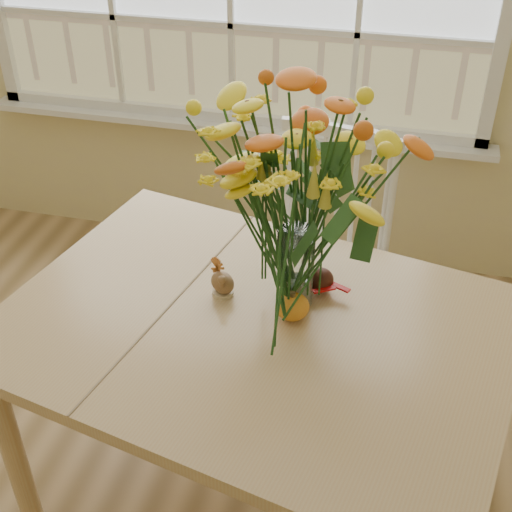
# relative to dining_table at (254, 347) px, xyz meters

# --- Properties ---
(dining_table) EXTENTS (1.61, 1.30, 0.76)m
(dining_table) POSITION_rel_dining_table_xyz_m (0.00, 0.00, 0.00)
(dining_table) COLOR tan
(dining_table) RESTS_ON floor
(windsor_chair) EXTENTS (0.54, 0.52, 0.98)m
(windsor_chair) POSITION_rel_dining_table_xyz_m (0.10, 0.75, -0.12)
(windsor_chair) COLOR white
(windsor_chair) RESTS_ON floor
(flower_vase) EXTENTS (0.51, 0.51, 0.60)m
(flower_vase) POSITION_rel_dining_table_xyz_m (0.09, 0.13, 0.46)
(flower_vase) COLOR white
(flower_vase) RESTS_ON dining_table
(pumpkin) EXTENTS (0.10, 0.10, 0.08)m
(pumpkin) POSITION_rel_dining_table_xyz_m (0.10, 0.05, 0.13)
(pumpkin) COLOR orange
(pumpkin) RESTS_ON dining_table
(turkey_figurine) EXTENTS (0.10, 0.10, 0.10)m
(turkey_figurine) POSITION_rel_dining_table_xyz_m (-0.12, 0.11, 0.13)
(turkey_figurine) COLOR #CCB78C
(turkey_figurine) RESTS_ON dining_table
(dark_gourd) EXTENTS (0.12, 0.08, 0.07)m
(dark_gourd) POSITION_rel_dining_table_xyz_m (0.16, 0.20, 0.13)
(dark_gourd) COLOR #38160F
(dark_gourd) RESTS_ON dining_table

